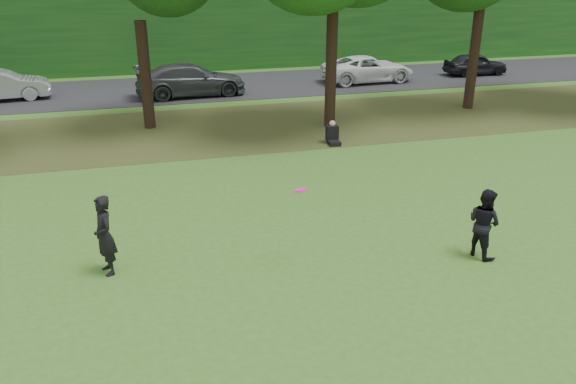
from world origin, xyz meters
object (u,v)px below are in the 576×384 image
object	(u,v)px
player_right	(484,223)
seated_person	(333,135)
player_left	(104,236)
frisbee	(301,190)

from	to	relation	value
player_right	seated_person	size ratio (longest dim) A/B	1.93
player_left	player_right	distance (m)	8.21
frisbee	seated_person	distance (m)	9.00
frisbee	seated_person	world-z (taller)	frisbee
player_left	frisbee	bearing A→B (deg)	61.45
frisbee	player_left	bearing A→B (deg)	170.31
player_left	frisbee	distance (m)	4.20
player_left	seated_person	size ratio (longest dim) A/B	2.11
player_left	player_right	bearing A→B (deg)	61.59
player_left	seated_person	distance (m)	10.67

